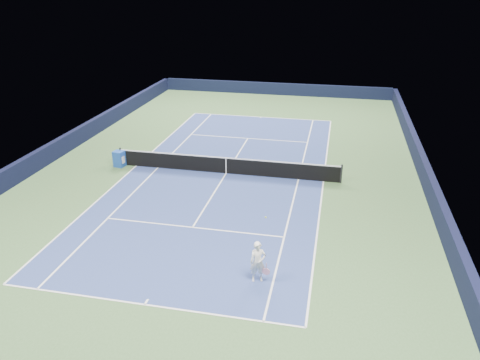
# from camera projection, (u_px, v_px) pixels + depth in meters

# --- Properties ---
(ground) EXTENTS (40.00, 40.00, 0.00)m
(ground) POSITION_uv_depth(u_px,v_px,m) (226.00, 173.00, 26.63)
(ground) COLOR #3B5C32
(ground) RESTS_ON ground
(wall_far) EXTENTS (22.00, 0.35, 1.10)m
(wall_far) POSITION_uv_depth(u_px,v_px,m) (275.00, 89.00, 44.18)
(wall_far) COLOR black
(wall_far) RESTS_ON ground
(wall_right) EXTENTS (0.35, 40.00, 1.10)m
(wall_right) POSITION_uv_depth(u_px,v_px,m) (428.00, 180.00, 24.34)
(wall_right) COLOR black
(wall_right) RESTS_ON ground
(wall_left) EXTENTS (0.35, 40.00, 1.10)m
(wall_left) POSITION_uv_depth(u_px,v_px,m) (54.00, 151.00, 28.47)
(wall_left) COLOR black
(wall_left) RESTS_ON ground
(court_surface) EXTENTS (10.97, 23.77, 0.01)m
(court_surface) POSITION_uv_depth(u_px,v_px,m) (226.00, 173.00, 26.63)
(court_surface) COLOR navy
(court_surface) RESTS_ON ground
(baseline_far) EXTENTS (10.97, 0.08, 0.00)m
(baseline_far) POSITION_uv_depth(u_px,v_px,m) (261.00, 117.00, 37.28)
(baseline_far) COLOR white
(baseline_far) RESTS_ON ground
(baseline_near) EXTENTS (10.97, 0.08, 0.00)m
(baseline_near) POSITION_uv_depth(u_px,v_px,m) (145.00, 305.00, 15.97)
(baseline_near) COLOR white
(baseline_near) RESTS_ON ground
(sideline_doubles_right) EXTENTS (0.08, 23.77, 0.00)m
(sideline_doubles_right) POSITION_uv_depth(u_px,v_px,m) (323.00, 181.00, 25.58)
(sideline_doubles_right) COLOR white
(sideline_doubles_right) RESTS_ON ground
(sideline_doubles_left) EXTENTS (0.08, 23.77, 0.00)m
(sideline_doubles_left) POSITION_uv_depth(u_px,v_px,m) (136.00, 166.00, 27.67)
(sideline_doubles_left) COLOR white
(sideline_doubles_left) RESTS_ON ground
(sideline_singles_right) EXTENTS (0.08, 23.77, 0.00)m
(sideline_singles_right) POSITION_uv_depth(u_px,v_px,m) (298.00, 179.00, 25.84)
(sideline_singles_right) COLOR white
(sideline_singles_right) RESTS_ON ground
(sideline_singles_left) EXTENTS (0.08, 23.77, 0.00)m
(sideline_singles_left) POSITION_uv_depth(u_px,v_px,m) (158.00, 168.00, 27.41)
(sideline_singles_left) COLOR white
(sideline_singles_left) RESTS_ON ground
(service_line_far) EXTENTS (8.23, 0.08, 0.00)m
(service_line_far) POSITION_uv_depth(u_px,v_px,m) (248.00, 138.00, 32.36)
(service_line_far) COLOR white
(service_line_far) RESTS_ON ground
(service_line_near) EXTENTS (8.23, 0.08, 0.00)m
(service_line_near) POSITION_uv_depth(u_px,v_px,m) (193.00, 227.00, 20.89)
(service_line_near) COLOR white
(service_line_near) RESTS_ON ground
(center_service_line) EXTENTS (0.08, 12.80, 0.00)m
(center_service_line) POSITION_uv_depth(u_px,v_px,m) (226.00, 173.00, 26.63)
(center_service_line) COLOR white
(center_service_line) RESTS_ON ground
(center_mark_far) EXTENTS (0.08, 0.30, 0.00)m
(center_mark_far) POSITION_uv_depth(u_px,v_px,m) (261.00, 117.00, 37.15)
(center_mark_far) COLOR white
(center_mark_far) RESTS_ON ground
(center_mark_near) EXTENTS (0.08, 0.30, 0.00)m
(center_mark_near) POSITION_uv_depth(u_px,v_px,m) (146.00, 302.00, 16.11)
(center_mark_near) COLOR white
(center_mark_near) RESTS_ON ground
(tennis_net) EXTENTS (12.90, 0.10, 1.07)m
(tennis_net) POSITION_uv_depth(u_px,v_px,m) (226.00, 165.00, 26.43)
(tennis_net) COLOR black
(tennis_net) RESTS_ON ground
(sponsor_cube) EXTENTS (0.66, 0.61, 0.95)m
(sponsor_cube) POSITION_uv_depth(u_px,v_px,m) (119.00, 159.00, 27.44)
(sponsor_cube) COLOR #1C4AAC
(sponsor_cube) RESTS_ON ground
(tennis_player) EXTENTS (0.80, 1.31, 2.15)m
(tennis_player) POSITION_uv_depth(u_px,v_px,m) (258.00, 262.00, 16.95)
(tennis_player) COLOR white
(tennis_player) RESTS_ON ground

